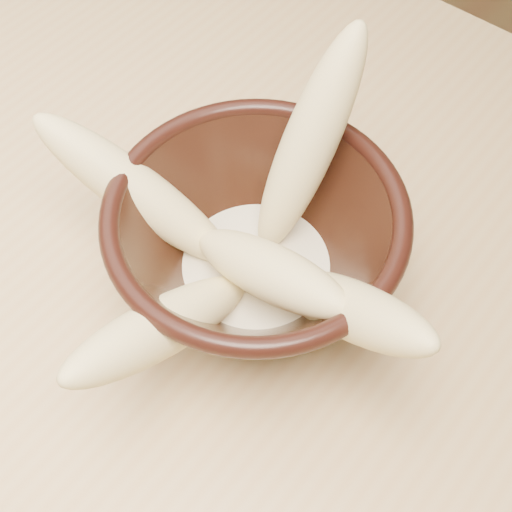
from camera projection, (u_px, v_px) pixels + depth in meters
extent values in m
cube|color=tan|center=(198.00, 351.00, 0.49)|extent=(1.20, 0.80, 0.04)
cylinder|color=tan|center=(101.00, 105.00, 1.13)|extent=(0.05, 0.05, 0.71)
cylinder|color=black|center=(256.00, 290.00, 0.48)|extent=(0.08, 0.08, 0.01)
cylinder|color=black|center=(256.00, 276.00, 0.47)|extent=(0.08, 0.08, 0.01)
torus|color=black|center=(256.00, 215.00, 0.41)|extent=(0.18, 0.18, 0.01)
cylinder|color=beige|center=(256.00, 269.00, 0.46)|extent=(0.10, 0.10, 0.01)
ellipsoid|color=#F3DE90|center=(309.00, 143.00, 0.43)|extent=(0.03, 0.11, 0.15)
ellipsoid|color=#F3DE90|center=(136.00, 191.00, 0.44)|extent=(0.15, 0.07, 0.11)
ellipsoid|color=#F3DE90|center=(349.00, 309.00, 0.39)|extent=(0.13, 0.06, 0.11)
ellipsoid|color=#F3DE90|center=(269.00, 271.00, 0.41)|extent=(0.12, 0.04, 0.07)
ellipsoid|color=#F3DE90|center=(163.00, 326.00, 0.39)|extent=(0.04, 0.15, 0.10)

